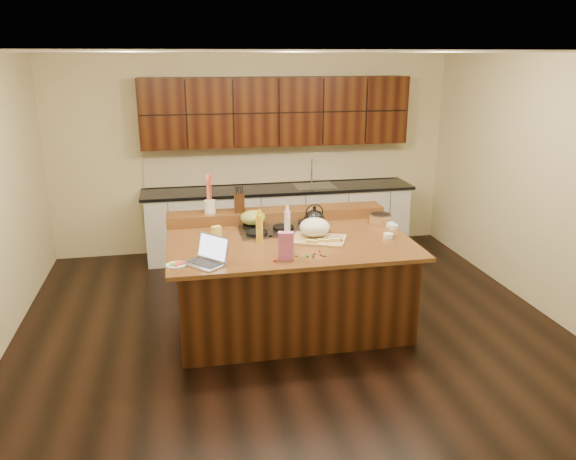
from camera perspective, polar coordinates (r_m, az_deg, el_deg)
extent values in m
cube|color=black|center=(5.95, 0.10, -9.43)|extent=(5.50, 5.00, 0.01)
cube|color=silver|center=(5.31, 0.11, 17.69)|extent=(5.50, 5.00, 0.01)
cube|color=beige|center=(7.89, -3.53, 7.67)|extent=(5.50, 0.01, 2.70)
cube|color=beige|center=(3.18, 9.13, -7.47)|extent=(5.50, 0.01, 2.70)
cube|color=beige|center=(6.58, 24.40, 4.19)|extent=(0.01, 5.00, 2.70)
cube|color=black|center=(5.76, 0.10, -5.47)|extent=(2.22, 1.42, 0.88)
cube|color=black|center=(5.60, 0.10, -1.13)|extent=(2.40, 1.60, 0.04)
cube|color=black|center=(6.23, -1.17, 1.57)|extent=(2.40, 0.30, 0.12)
cube|color=gray|center=(5.87, -0.48, 0.02)|extent=(0.92, 0.52, 0.02)
cylinder|color=black|center=(5.94, -3.56, 0.42)|extent=(0.22, 0.22, 0.03)
cylinder|color=black|center=(6.04, 2.08, 0.75)|extent=(0.22, 0.22, 0.03)
cylinder|color=black|center=(5.69, -3.20, -0.33)|extent=(0.22, 0.22, 0.03)
cylinder|color=black|center=(5.80, 2.67, 0.03)|extent=(0.22, 0.22, 0.03)
cylinder|color=black|center=(5.86, -0.48, 0.23)|extent=(0.22, 0.22, 0.03)
cube|color=silver|center=(7.82, -0.89, 0.83)|extent=(3.60, 0.62, 0.90)
cube|color=black|center=(7.70, -0.90, 4.18)|extent=(3.70, 0.66, 0.04)
cube|color=gray|center=(7.80, 2.72, 4.45)|extent=(0.55, 0.42, 0.01)
cylinder|color=gray|center=(7.93, 2.43, 6.04)|extent=(0.02, 0.02, 0.36)
cube|color=black|center=(7.68, -1.15, 11.94)|extent=(3.60, 0.34, 0.90)
cube|color=beige|center=(7.94, -1.32, 6.65)|extent=(3.60, 0.03, 0.50)
ellipsoid|color=black|center=(5.77, 2.69, 1.10)|extent=(0.28, 0.28, 0.19)
ellipsoid|color=olive|center=(5.91, -3.58, 1.27)|extent=(0.27, 0.27, 0.15)
cube|color=#B7B7BC|center=(4.96, -8.52, -3.44)|extent=(0.41, 0.42, 0.02)
cube|color=black|center=(4.96, -8.52, -3.32)|extent=(0.30, 0.31, 0.00)
cube|color=#B7B7BC|center=(5.00, -7.61, -1.74)|extent=(0.29, 0.31, 0.22)
cube|color=silver|center=(5.00, -7.66, -1.76)|extent=(0.25, 0.27, 0.19)
cylinder|color=yellow|center=(5.49, -2.91, 0.18)|extent=(0.07, 0.07, 0.27)
cylinder|color=silver|center=(5.70, -0.07, 0.75)|extent=(0.08, 0.08, 0.25)
cube|color=tan|center=(5.55, 3.09, -0.97)|extent=(0.63, 0.56, 0.02)
ellipsoid|color=white|center=(5.58, 2.73, 0.29)|extent=(0.30, 0.30, 0.19)
cube|color=#EDD872|center=(5.41, 2.45, -1.16)|extent=(0.11, 0.03, 0.03)
cube|color=#EDD872|center=(5.43, 3.61, -1.09)|extent=(0.11, 0.03, 0.03)
cube|color=#EDD872|center=(5.46, 4.76, -1.01)|extent=(0.11, 0.03, 0.03)
cylinder|color=gray|center=(5.55, 4.28, -0.78)|extent=(0.20, 0.08, 0.01)
cylinder|color=white|center=(5.71, 10.14, -0.58)|extent=(0.13, 0.13, 0.04)
cylinder|color=white|center=(6.02, 10.66, 0.32)|extent=(0.10, 0.10, 0.04)
cylinder|color=white|center=(6.09, 10.37, 0.55)|extent=(0.13, 0.13, 0.04)
cylinder|color=#996B3F|center=(6.17, 9.37, 1.04)|extent=(0.32, 0.32, 0.09)
cone|color=silver|center=(5.48, 5.35, -1.00)|extent=(0.10, 0.10, 0.07)
cube|color=#C35B95|center=(4.99, -0.21, -1.65)|extent=(0.15, 0.10, 0.26)
cylinder|color=white|center=(4.99, -11.29, -3.50)|extent=(0.23, 0.23, 0.01)
cube|color=#E5D650|center=(5.65, -7.29, -0.22)|extent=(0.10, 0.09, 0.12)
cylinder|color=white|center=(6.11, -7.95, 2.37)|extent=(0.15, 0.15, 0.14)
cube|color=black|center=(6.13, -4.97, 2.84)|extent=(0.11, 0.17, 0.21)
ellipsoid|color=red|center=(5.24, 3.24, -2.14)|extent=(0.02, 0.02, 0.02)
ellipsoid|color=#198C26|center=(5.11, -0.83, -2.62)|extent=(0.02, 0.02, 0.02)
ellipsoid|color=red|center=(5.09, 2.58, -2.72)|extent=(0.02, 0.02, 0.02)
ellipsoid|color=#198C26|center=(5.10, 1.87, -2.64)|extent=(0.02, 0.02, 0.02)
ellipsoid|color=red|center=(5.17, 0.30, -2.39)|extent=(0.02, 0.02, 0.02)
ellipsoid|color=#198C26|center=(5.12, -0.77, -2.56)|extent=(0.02, 0.02, 0.02)
ellipsoid|color=red|center=(5.17, 2.69, -2.40)|extent=(0.02, 0.02, 0.02)
ellipsoid|color=#198C26|center=(5.10, 0.86, -2.64)|extent=(0.02, 0.02, 0.02)
ellipsoid|color=red|center=(5.15, 3.36, -2.50)|extent=(0.02, 0.02, 0.02)
ellipsoid|color=#198C26|center=(5.13, 2.48, -2.55)|extent=(0.02, 0.02, 0.02)
ellipsoid|color=red|center=(4.99, -1.34, -3.11)|extent=(0.02, 0.02, 0.02)
ellipsoid|color=#198C26|center=(5.09, 2.04, -2.70)|extent=(0.02, 0.02, 0.02)
ellipsoid|color=red|center=(5.11, 3.79, -2.63)|extent=(0.02, 0.02, 0.02)
ellipsoid|color=#198C26|center=(5.12, 3.60, -2.60)|extent=(0.02, 0.02, 0.02)
ellipsoid|color=red|center=(5.17, -0.69, -2.36)|extent=(0.02, 0.02, 0.02)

